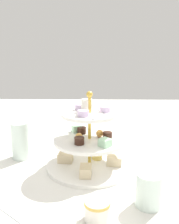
# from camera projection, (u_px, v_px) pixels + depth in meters

# --- Properties ---
(ground_plane) EXTENTS (2.40, 2.40, 0.00)m
(ground_plane) POSITION_uv_depth(u_px,v_px,m) (90.00, 166.00, 0.77)
(ground_plane) COLOR silver
(tiered_serving_stand) EXTENTS (0.28, 0.28, 0.25)m
(tiered_serving_stand) POSITION_uv_depth(u_px,v_px,m) (90.00, 145.00, 0.75)
(tiered_serving_stand) COLOR white
(tiered_serving_stand) RESTS_ON ground_plane
(water_glass_tall_right) EXTENTS (0.07, 0.07, 0.13)m
(water_glass_tall_right) POSITION_uv_depth(u_px,v_px,m) (21.00, 140.00, 0.82)
(water_glass_tall_right) COLOR silver
(water_glass_tall_right) RESTS_ON ground_plane
(water_glass_short_left) EXTENTS (0.06, 0.06, 0.08)m
(water_glass_short_left) POSITION_uv_depth(u_px,v_px,m) (149.00, 190.00, 0.56)
(water_glass_short_left) COLOR silver
(water_glass_short_left) RESTS_ON ground_plane
(teacup_with_saucer) EXTENTS (0.09, 0.09, 0.05)m
(teacup_with_saucer) POSITION_uv_depth(u_px,v_px,m) (97.00, 211.00, 0.51)
(teacup_with_saucer) COLOR white
(teacup_with_saucer) RESTS_ON ground_plane
(butter_knife_left) EXTENTS (0.02, 0.17, 0.00)m
(butter_knife_left) POSITION_uv_depth(u_px,v_px,m) (96.00, 135.00, 1.06)
(butter_knife_left) COLOR silver
(butter_knife_left) RESTS_ON ground_plane
(butter_knife_right) EXTENTS (0.11, 0.14, 0.00)m
(butter_knife_right) POSITION_uv_depth(u_px,v_px,m) (5.00, 209.00, 0.55)
(butter_knife_right) COLOR silver
(butter_knife_right) RESTS_ON ground_plane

